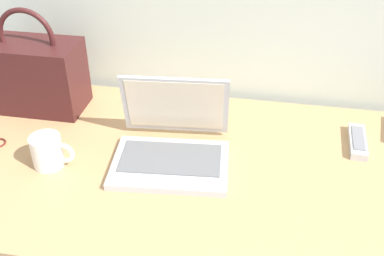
{
  "coord_description": "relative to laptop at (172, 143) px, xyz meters",
  "views": [
    {
      "loc": [
        0.13,
        -0.99,
        0.82
      ],
      "look_at": [
        -0.06,
        0.0,
        0.15
      ],
      "focal_mm": 43.99,
      "sensor_mm": 36.0,
      "label": 1
    }
  ],
  "objects": [
    {
      "name": "desk",
      "position": [
        0.12,
        -0.03,
        -0.06
      ],
      "size": [
        1.6,
        0.76,
        0.03
      ],
      "color": "tan",
      "rests_on": "ground"
    },
    {
      "name": "laptop",
      "position": [
        0.0,
        0.0,
        0.0
      ],
      "size": [
        0.33,
        0.3,
        0.21
      ],
      "color": "#B2B5BA",
      "rests_on": "desk"
    },
    {
      "name": "coffee_mug",
      "position": [
        -0.32,
        -0.09,
        0.0
      ],
      "size": [
        0.12,
        0.08,
        0.09
      ],
      "color": "white",
      "rests_on": "desk"
    },
    {
      "name": "remote_control_near",
      "position": [
        0.51,
        0.15,
        -0.03
      ],
      "size": [
        0.05,
        0.16,
        0.02
      ],
      "color": "#B7B7B7",
      "rests_on": "desk"
    },
    {
      "name": "handbag",
      "position": [
        -0.48,
        0.19,
        0.07
      ],
      "size": [
        0.3,
        0.16,
        0.33
      ],
      "color": "#3F1919",
      "rests_on": "desk"
    }
  ]
}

